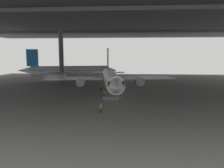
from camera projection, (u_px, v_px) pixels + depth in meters
ground_plane at (115, 94)px, 52.35m from camera, size 110.00×110.00×0.00m
hangar_structure at (118, 23)px, 63.54m from camera, size 121.00×99.00×18.92m
airplane_main at (111, 78)px, 55.15m from camera, size 34.16×35.05×11.05m
boarding_stairs at (111, 96)px, 45.82m from camera, size 4.28×2.05×4.57m
crew_worker_near_nose at (101, 108)px, 34.85m from camera, size 0.36×0.50×1.57m
crew_worker_by_stairs at (104, 93)px, 48.12m from camera, size 0.51×0.35×1.62m
airplane_distant at (68, 71)px, 79.47m from camera, size 34.72×34.18×11.07m
traffic_cone_orange at (124, 109)px, 36.28m from camera, size 0.36×0.36×0.60m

